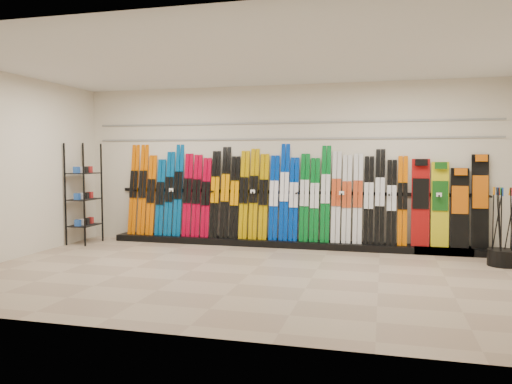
# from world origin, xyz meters

# --- Properties ---
(floor) EXTENTS (8.00, 8.00, 0.00)m
(floor) POSITION_xyz_m (0.00, 0.00, 0.00)
(floor) COLOR #9F856D
(floor) RESTS_ON ground
(back_wall) EXTENTS (8.00, 0.00, 8.00)m
(back_wall) POSITION_xyz_m (0.00, 2.50, 1.50)
(back_wall) COLOR beige
(back_wall) RESTS_ON floor
(left_wall) EXTENTS (0.00, 5.00, 5.00)m
(left_wall) POSITION_xyz_m (-4.00, 0.00, 1.50)
(left_wall) COLOR beige
(left_wall) RESTS_ON floor
(ceiling) EXTENTS (8.00, 8.00, 0.00)m
(ceiling) POSITION_xyz_m (0.00, 0.00, 3.00)
(ceiling) COLOR silver
(ceiling) RESTS_ON back_wall
(ski_rack_base) EXTENTS (8.00, 0.40, 0.12)m
(ski_rack_base) POSITION_xyz_m (0.22, 2.28, 0.06)
(ski_rack_base) COLOR black
(ski_rack_base) RESTS_ON floor
(skis) EXTENTS (5.37, 0.30, 1.81)m
(skis) POSITION_xyz_m (-0.48, 2.36, 0.94)
(skis) COLOR #D85E00
(skis) RESTS_ON ski_rack_base
(snowboards) EXTENTS (1.25, 0.24, 1.59)m
(snowboards) POSITION_xyz_m (2.92, 2.35, 0.86)
(snowboards) COLOR #990C0C
(snowboards) RESTS_ON ski_rack_base
(accessory_rack) EXTENTS (0.40, 0.60, 1.92)m
(accessory_rack) POSITION_xyz_m (-3.75, 1.70, 0.96)
(accessory_rack) COLOR black
(accessory_rack) RESTS_ON floor
(pole_bin) EXTENTS (0.44, 0.44, 0.25)m
(pole_bin) POSITION_xyz_m (3.60, 1.50, 0.12)
(pole_bin) COLOR black
(pole_bin) RESTS_ON floor
(ski_poles) EXTENTS (0.32, 0.36, 1.18)m
(ski_poles) POSITION_xyz_m (3.59, 1.51, 0.61)
(ski_poles) COLOR black
(ski_poles) RESTS_ON pole_bin
(slatwall_rail_0) EXTENTS (7.60, 0.02, 0.03)m
(slatwall_rail_0) POSITION_xyz_m (0.00, 2.48, 2.00)
(slatwall_rail_0) COLOR gray
(slatwall_rail_0) RESTS_ON back_wall
(slatwall_rail_1) EXTENTS (7.60, 0.02, 0.03)m
(slatwall_rail_1) POSITION_xyz_m (0.00, 2.48, 2.30)
(slatwall_rail_1) COLOR gray
(slatwall_rail_1) RESTS_ON back_wall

